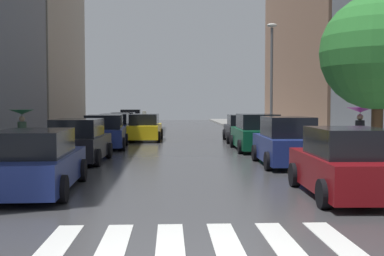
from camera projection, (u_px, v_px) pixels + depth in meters
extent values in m
cube|color=#3A3A3D|center=(177.00, 140.00, 30.09)|extent=(28.00, 72.00, 0.04)
cube|color=gray|center=(73.00, 138.00, 29.78)|extent=(3.00, 72.00, 0.15)
cube|color=gray|center=(278.00, 138.00, 30.39)|extent=(3.00, 72.00, 0.15)
cube|color=silver|center=(58.00, 243.00, 7.60)|extent=(0.45, 2.20, 0.01)
cube|color=silver|center=(114.00, 242.00, 7.64)|extent=(0.45, 2.20, 0.01)
cube|color=silver|center=(170.00, 242.00, 7.68)|extent=(0.45, 2.20, 0.01)
cube|color=silver|center=(226.00, 241.00, 7.72)|extent=(0.45, 2.20, 0.01)
cube|color=silver|center=(280.00, 240.00, 7.76)|extent=(0.45, 2.20, 0.01)
cube|color=silver|center=(335.00, 239.00, 7.81)|extent=(0.45, 2.20, 0.01)
cube|color=navy|center=(36.00, 169.00, 12.12)|extent=(2.05, 4.71, 0.77)
cube|color=black|center=(33.00, 143.00, 11.85)|extent=(1.75, 2.62, 0.63)
cylinder|color=black|center=(15.00, 171.00, 13.58)|extent=(0.24, 0.65, 0.64)
cylinder|color=black|center=(82.00, 170.00, 13.74)|extent=(0.24, 0.65, 0.64)
cylinder|color=black|center=(62.00, 189.00, 10.69)|extent=(0.24, 0.65, 0.64)
cube|color=black|center=(79.00, 147.00, 18.24)|extent=(2.00, 4.07, 0.82)
cube|color=black|center=(78.00, 128.00, 18.00)|extent=(1.72, 2.26, 0.67)
cylinder|color=black|center=(63.00, 150.00, 19.56)|extent=(0.24, 0.65, 0.64)
cylinder|color=black|center=(109.00, 150.00, 19.59)|extent=(0.24, 0.65, 0.64)
cylinder|color=black|center=(44.00, 158.00, 16.91)|extent=(0.24, 0.65, 0.64)
cylinder|color=black|center=(97.00, 158.00, 16.94)|extent=(0.24, 0.65, 0.64)
cube|color=navy|center=(105.00, 136.00, 24.03)|extent=(2.14, 4.48, 0.83)
cube|color=black|center=(104.00, 122.00, 23.77)|extent=(1.82, 2.49, 0.68)
cylinder|color=black|center=(89.00, 140.00, 25.40)|extent=(0.25, 0.65, 0.64)
cylinder|color=black|center=(126.00, 139.00, 25.57)|extent=(0.25, 0.65, 0.64)
cylinder|color=black|center=(81.00, 144.00, 22.51)|extent=(0.25, 0.65, 0.64)
cylinder|color=black|center=(123.00, 144.00, 22.69)|extent=(0.25, 0.65, 0.64)
cube|color=navy|center=(116.00, 130.00, 30.48)|extent=(1.87, 4.45, 0.79)
cube|color=black|center=(115.00, 119.00, 30.22)|extent=(1.64, 2.45, 0.65)
cylinder|color=black|center=(104.00, 132.00, 31.91)|extent=(0.22, 0.64, 0.64)
cylinder|color=black|center=(132.00, 132.00, 32.00)|extent=(0.22, 0.64, 0.64)
cylinder|color=black|center=(98.00, 135.00, 28.98)|extent=(0.22, 0.64, 0.64)
cylinder|color=black|center=(128.00, 135.00, 29.08)|extent=(0.22, 0.64, 0.64)
cube|color=#B2B7BF|center=(124.00, 126.00, 36.39)|extent=(1.91, 4.40, 0.78)
cube|color=black|center=(123.00, 117.00, 36.14)|extent=(1.67, 2.42, 0.63)
cylinder|color=black|center=(113.00, 128.00, 37.79)|extent=(0.22, 0.64, 0.64)
cylinder|color=black|center=(137.00, 128.00, 37.90)|extent=(0.22, 0.64, 0.64)
cylinder|color=black|center=(109.00, 130.00, 34.91)|extent=(0.22, 0.64, 0.64)
cylinder|color=black|center=(135.00, 130.00, 35.01)|extent=(0.22, 0.64, 0.64)
cube|color=silver|center=(131.00, 122.00, 42.17)|extent=(2.00, 4.34, 0.86)
cube|color=black|center=(131.00, 113.00, 41.91)|extent=(1.72, 2.41, 0.71)
cylinder|color=black|center=(122.00, 125.00, 43.52)|extent=(0.24, 0.65, 0.64)
cylinder|color=black|center=(142.00, 125.00, 43.66)|extent=(0.24, 0.65, 0.64)
cylinder|color=black|center=(119.00, 126.00, 40.70)|extent=(0.24, 0.65, 0.64)
cylinder|color=black|center=(141.00, 126.00, 40.84)|extent=(0.24, 0.65, 0.64)
cube|color=maroon|center=(345.00, 172.00, 11.47)|extent=(1.94, 4.19, 0.82)
cube|color=black|center=(348.00, 142.00, 11.23)|extent=(1.67, 2.33, 0.67)
cylinder|color=black|center=(295.00, 175.00, 12.84)|extent=(0.24, 0.65, 0.64)
cylinder|color=black|center=(361.00, 175.00, 12.86)|extent=(0.24, 0.65, 0.64)
cylinder|color=black|center=(324.00, 194.00, 10.11)|extent=(0.24, 0.65, 0.64)
cube|color=navy|center=(286.00, 148.00, 17.26)|extent=(1.86, 4.14, 0.88)
cube|color=black|center=(287.00, 127.00, 17.01)|extent=(1.61, 2.29, 0.72)
cylinder|color=black|center=(255.00, 153.00, 18.60)|extent=(0.23, 0.64, 0.64)
cylinder|color=black|center=(300.00, 153.00, 18.65)|extent=(0.23, 0.64, 0.64)
cylinder|color=black|center=(268.00, 161.00, 15.89)|extent=(0.23, 0.64, 0.64)
cylinder|color=black|center=(321.00, 161.00, 15.94)|extent=(0.23, 0.64, 0.64)
cube|color=#0C4C2D|center=(256.00, 138.00, 22.83)|extent=(1.99, 4.68, 0.87)
cube|color=black|center=(257.00, 121.00, 22.56)|extent=(1.73, 2.58, 0.71)
cylinder|color=black|center=(232.00, 141.00, 24.34)|extent=(0.23, 0.64, 0.64)
cylinder|color=black|center=(270.00, 141.00, 24.41)|extent=(0.23, 0.64, 0.64)
cylinder|color=black|center=(241.00, 147.00, 21.28)|extent=(0.23, 0.64, 0.64)
cylinder|color=black|center=(283.00, 147.00, 21.34)|extent=(0.23, 0.64, 0.64)
cube|color=black|center=(242.00, 132.00, 28.20)|extent=(2.06, 4.68, 0.78)
cube|color=black|center=(243.00, 120.00, 27.94)|extent=(1.75, 2.60, 0.64)
cylinder|color=black|center=(225.00, 135.00, 29.73)|extent=(0.25, 0.65, 0.64)
cylinder|color=black|center=(254.00, 134.00, 29.74)|extent=(0.25, 0.65, 0.64)
cylinder|color=black|center=(229.00, 138.00, 26.69)|extent=(0.25, 0.65, 0.64)
cylinder|color=black|center=(262.00, 138.00, 26.70)|extent=(0.25, 0.65, 0.64)
cube|color=yellow|center=(145.00, 131.00, 29.04)|extent=(1.99, 4.51, 0.80)
cube|color=black|center=(144.00, 119.00, 28.78)|extent=(1.71, 2.50, 0.65)
cube|color=#F2EDCC|center=(144.00, 112.00, 28.76)|extent=(0.21, 0.37, 0.18)
cylinder|color=black|center=(132.00, 134.00, 30.51)|extent=(0.24, 0.65, 0.64)
cylinder|color=black|center=(161.00, 134.00, 30.53)|extent=(0.24, 0.65, 0.64)
cylinder|color=black|center=(127.00, 137.00, 27.57)|extent=(0.24, 0.65, 0.64)
cylinder|color=black|center=(159.00, 137.00, 27.60)|extent=(0.24, 0.65, 0.64)
cylinder|color=navy|center=(22.00, 145.00, 19.75)|extent=(0.28, 0.28, 0.75)
cylinder|color=#38513D|center=(22.00, 129.00, 19.72)|extent=(0.36, 0.36, 0.60)
sphere|color=tan|center=(22.00, 119.00, 19.69)|extent=(0.24, 0.24, 0.24)
cone|color=#19723F|center=(22.00, 112.00, 19.68)|extent=(0.99, 0.99, 0.20)
cylinder|color=#333338|center=(22.00, 120.00, 19.70)|extent=(0.02, 0.02, 0.70)
cylinder|color=black|center=(359.00, 147.00, 18.78)|extent=(0.28, 0.28, 0.80)
cylinder|color=black|center=(360.00, 128.00, 18.74)|extent=(0.36, 0.36, 0.63)
sphere|color=tan|center=(360.00, 117.00, 18.72)|extent=(0.25, 0.25, 0.25)
cone|color=#8C1E8C|center=(360.00, 110.00, 18.70)|extent=(1.09, 1.09, 0.20)
cylinder|color=#333338|center=(360.00, 119.00, 18.72)|extent=(0.02, 0.02, 0.73)
cylinder|color=#513823|center=(377.00, 135.00, 15.43)|extent=(0.36, 0.36, 2.17)
sphere|color=#2D7931|center=(378.00, 52.00, 15.29)|extent=(3.72, 3.72, 3.72)
cylinder|color=#595B60|center=(272.00, 84.00, 27.98)|extent=(0.16, 0.16, 6.54)
ellipsoid|color=beige|center=(272.00, 25.00, 27.81)|extent=(0.60, 0.28, 0.24)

